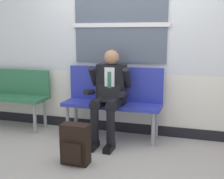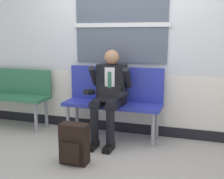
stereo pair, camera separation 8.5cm
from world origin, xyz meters
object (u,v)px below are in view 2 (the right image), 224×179
object	(u,v)px
bench_empty	(15,92)
backpack	(74,144)
person_seated	(109,93)
bench_with_person	(114,97)

from	to	relation	value
bench_empty	backpack	xyz separation A→B (m)	(1.51, -1.00, -0.32)
person_seated	backpack	xyz separation A→B (m)	(-0.15, -0.81, -0.45)
backpack	bench_with_person	bearing A→B (deg)	81.72
bench_empty	backpack	world-z (taller)	bench_empty
bench_with_person	backpack	bearing A→B (deg)	-98.28
bench_with_person	backpack	world-z (taller)	bench_with_person
bench_with_person	bench_empty	size ratio (longest dim) A/B	1.20
bench_with_person	person_seated	xyz separation A→B (m)	(0.00, -0.21, 0.09)
bench_with_person	bench_empty	bearing A→B (deg)	-179.65
person_seated	backpack	world-z (taller)	person_seated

